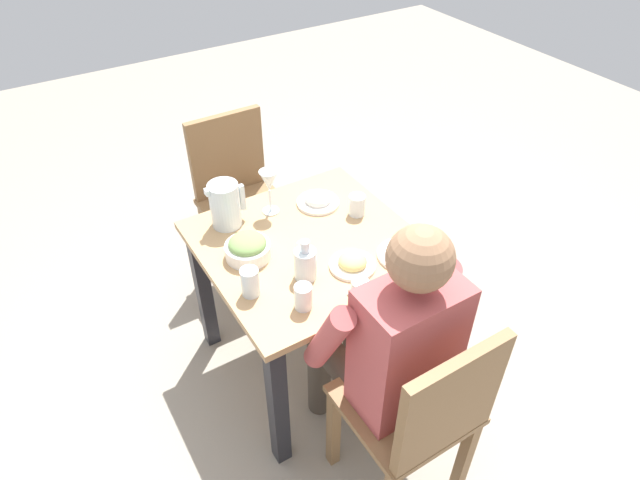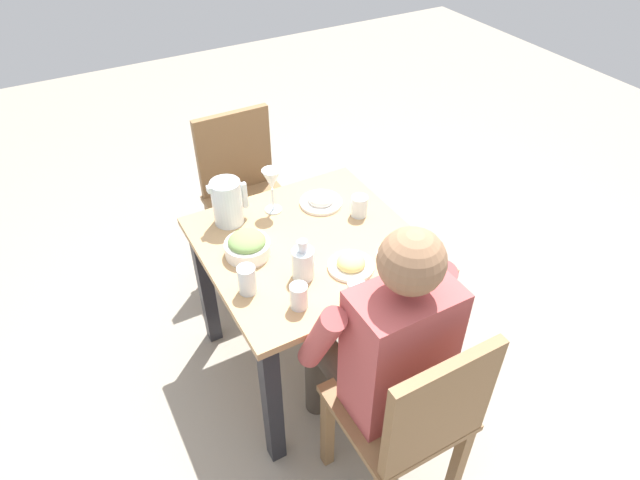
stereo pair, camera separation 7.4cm
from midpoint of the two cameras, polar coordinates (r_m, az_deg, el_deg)
The scene contains 19 objects.
ground_plane at distance 2.63m, azimuth -1.69°, elevation -12.23°, with size 8.00×8.00×0.00m, color gray.
dining_table at distance 2.21m, azimuth -1.97°, elevation -2.95°, with size 0.81×0.81×0.71m.
chair_near at distance 1.87m, azimuth 9.35°, elevation -17.49°, with size 0.40×0.40×0.89m.
chair_far at distance 2.78m, azimuth -9.22°, elevation 4.84°, with size 0.40×0.40×0.89m.
diner_near at distance 1.84m, azimuth 5.78°, elevation -10.56°, with size 0.48×0.53×1.19m.
water_pitcher at distance 2.20m, azimuth -10.81°, elevation 3.63°, with size 0.16×0.12×0.19m.
salad_bowl at distance 2.06m, azimuth -8.56°, elevation -0.80°, with size 0.17×0.17×0.09m.
plate_dolmas at distance 2.07m, azimuth 7.69°, elevation -1.32°, with size 0.20×0.20×0.06m.
plate_fries at distance 2.01m, azimuth 2.35°, elevation -2.41°, with size 0.17×0.17×0.06m.
plate_yoghurt at distance 2.32m, azimuth -1.13°, elevation 4.17°, with size 0.18×0.18×0.06m.
water_glass_far_left at distance 1.84m, azimuth -2.92°, elevation -5.96°, with size 0.06×0.06×0.09m, color silver.
water_glass_center at distance 2.25m, azimuth 2.92°, elevation 3.64°, with size 0.07×0.07×0.09m, color silver.
water_glass_near_left at distance 1.86m, azimuth 3.02°, elevation -5.38°, with size 0.06×0.06×0.09m, color silver.
water_glass_far_right at distance 1.90m, azimuth -8.40°, elevation -4.37°, with size 0.06×0.06×0.11m, color silver.
wine_glass at distance 2.22m, azimuth -6.30°, elevation 5.91°, with size 0.08×0.08×0.20m.
oil_carafe at distance 1.94m, azimuth -2.63°, elevation -2.63°, with size 0.08×0.08×0.16m.
salt_shaker at distance 2.06m, azimuth -3.02°, elevation -0.85°, with size 0.03×0.03×0.05m.
fork_near at distance 1.94m, azimuth 4.00°, elevation -4.91°, with size 0.17×0.03×0.01m, color silver.
knife_near at distance 2.05m, azimuth 8.77°, elevation -2.53°, with size 0.18×0.02×0.01m, color silver.
Camera 1 is at (-0.82, -1.41, 2.06)m, focal length 30.73 mm.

